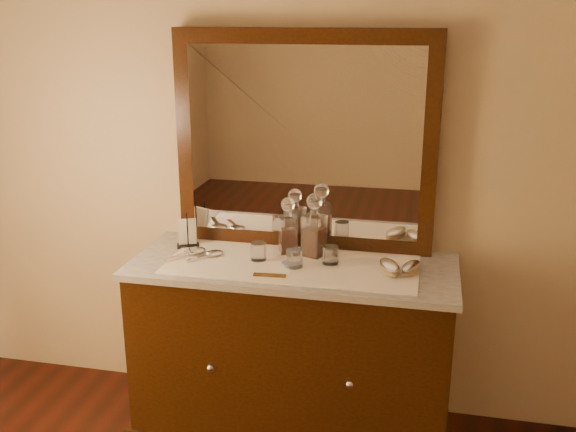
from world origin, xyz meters
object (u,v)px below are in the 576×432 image
Objects in this scene: dresser_cabinet at (293,352)px; mirror_frame at (304,142)px; pin_dish at (290,264)px; napkin_rack at (188,234)px; decanter_right at (314,232)px; brush_far at (411,268)px; hand_mirror_inner at (211,254)px; decanter_left at (288,231)px; brush_near at (390,267)px; hand_mirror_outer at (192,252)px; comb at (270,275)px.

mirror_frame is (0.00, 0.25, 0.94)m from dresser_cabinet.
pin_dish is 0.50× the size of napkin_rack.
brush_far is (0.44, -0.12, -0.09)m from decanter_right.
decanter_left is at bearing 20.55° from hand_mirror_inner.
decanter_left is at bearing 162.34° from brush_near.
hand_mirror_outer reaches higher than hand_mirror_inner.
hand_mirror_inner is (0.10, -0.01, -0.00)m from hand_mirror_outer.
decanter_right reaches higher than napkin_rack.
brush_far is at bearing -0.58° from dresser_cabinet.
comb is at bearing -31.27° from napkin_rack.
decanter_right is at bearing 10.59° from hand_mirror_outer.
mirror_frame is 4.59× the size of decanter_left.
decanter_right is at bearing 165.10° from brush_far.
decanter_left is 1.44× the size of hand_mirror_inner.
napkin_rack is 0.60× the size of decanter_left.
decanter_left is (-0.05, 0.13, 0.54)m from dresser_cabinet.
decanter_right is at bearing 63.31° from pin_dish.
pin_dish is 0.38m from hand_mirror_inner.
brush_far is at bearing 12.73° from brush_near.
comb is (-0.06, -0.13, -0.00)m from pin_dish.
pin_dish is 0.48× the size of brush_far.
napkin_rack is (-0.53, -0.13, -0.44)m from mirror_frame.
brush_far is (0.52, -0.01, 0.46)m from dresser_cabinet.
brush_far is at bearing 12.10° from comb.
decanter_right reaches higher than pin_dish.
hand_mirror_outer is at bearing 178.92° from dresser_cabinet.
comb is at bearing -115.58° from decanter_right.
mirror_frame is at bearing 154.09° from brush_far.
decanter_right is (0.12, -0.01, 0.01)m from decanter_left.
comb is at bearing -114.28° from pin_dish.
dresser_cabinet is 0.56m from decanter_left.
napkin_rack reaches higher than brush_near.
pin_dish is 0.15m from comb.
napkin_rack is 0.97× the size of brush_far.
pin_dish is 0.30× the size of decanter_left.
comb is 0.60m from brush_far.
hand_mirror_outer is at bearing 179.18° from brush_far.
napkin_rack is at bearing 143.84° from hand_mirror_inner.
decanter_left reaches higher than comb.
mirror_frame reaches higher than pin_dish.
brush_near is at bearing 12.73° from comb.
brush_near is (0.47, -0.15, -0.08)m from decanter_left.
brush_far is (0.52, 0.04, 0.01)m from pin_dish.
decanter_left reaches higher than napkin_rack.
brush_near is at bearing -1.90° from hand_mirror_inner.
decanter_right is at bearing 60.27° from comb.
brush_far is (0.09, 0.02, -0.00)m from brush_near.
decanter_left reaches higher than hand_mirror_outer.
brush_near is at bearing -17.66° from decanter_left.
brush_far reaches higher than hand_mirror_outer.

